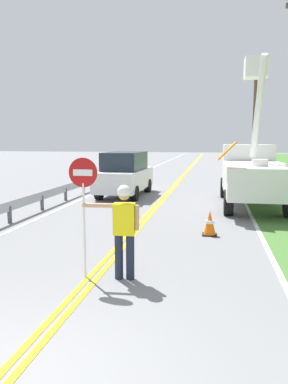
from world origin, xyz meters
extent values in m
cube|color=yellow|center=(-0.09, 20.00, 0.01)|extent=(0.11, 110.00, 0.01)
cube|color=yellow|center=(0.09, 20.00, 0.01)|extent=(0.11, 110.00, 0.01)
cube|color=silver|center=(3.60, 20.00, 0.01)|extent=(0.12, 110.00, 0.01)
cube|color=silver|center=(-3.60, 20.00, 0.01)|extent=(0.12, 110.00, 0.01)
cylinder|color=#1E2338|center=(0.72, 3.47, 0.44)|extent=(0.16, 0.16, 0.88)
cylinder|color=#1E2338|center=(0.50, 3.46, 0.44)|extent=(0.16, 0.16, 0.88)
cube|color=yellow|center=(0.61, 3.46, 1.18)|extent=(0.42, 0.27, 0.60)
cylinder|color=tan|center=(0.11, 3.43, 1.43)|extent=(0.60, 0.13, 0.09)
cylinder|color=tan|center=(0.85, 3.48, 1.21)|extent=(0.09, 0.09, 0.48)
sphere|color=tan|center=(0.61, 3.46, 1.65)|extent=(0.22, 0.22, 0.22)
sphere|color=white|center=(0.61, 3.46, 1.70)|extent=(0.25, 0.25, 0.25)
cylinder|color=silver|center=(-0.17, 3.41, 0.92)|extent=(0.04, 0.04, 1.85)
cylinder|color=#B71414|center=(-0.17, 3.41, 2.05)|extent=(0.56, 0.03, 0.56)
cube|color=white|center=(-0.17, 3.39, 2.05)|extent=(0.38, 0.01, 0.12)
cube|color=white|center=(3.82, 11.10, 1.21)|extent=(2.35, 4.63, 1.10)
cube|color=white|center=(3.78, 14.55, 1.46)|extent=(2.22, 2.13, 2.00)
cube|color=#1E2833|center=(3.77, 15.58, 1.76)|extent=(1.98, 0.08, 0.90)
cylinder|color=silver|center=(3.83, 10.18, 1.88)|extent=(0.56, 0.56, 0.24)
cylinder|color=silver|center=(3.82, 11.34, 3.76)|extent=(0.27, 2.52, 3.64)
cube|color=white|center=(3.80, 12.50, 5.51)|extent=(0.91, 0.91, 0.80)
cube|color=orange|center=(2.66, 9.28, 2.31)|extent=(0.60, 0.81, 0.59)
cylinder|color=black|center=(2.75, 14.34, 0.46)|extent=(0.33, 0.92, 0.92)
cylinder|color=black|center=(4.81, 14.36, 0.46)|extent=(0.33, 0.92, 0.92)
cylinder|color=black|center=(2.80, 10.05, 0.46)|extent=(0.33, 0.92, 0.92)
cube|color=silver|center=(-1.93, 13.90, 0.80)|extent=(1.97, 4.65, 0.92)
cube|color=#1E2833|center=(-1.93, 13.90, 1.68)|extent=(1.70, 2.90, 0.84)
cube|color=#EAEACC|center=(-1.45, 11.61, 0.85)|extent=(0.24, 0.07, 0.16)
cube|color=#EAEACC|center=(-2.55, 11.64, 0.85)|extent=(0.24, 0.07, 0.16)
cylinder|color=black|center=(-1.15, 12.46, 0.34)|extent=(0.30, 0.69, 0.68)
cylinder|color=black|center=(-2.79, 12.50, 0.34)|extent=(0.30, 0.69, 0.68)
cylinder|color=black|center=(-1.08, 15.31, 0.34)|extent=(0.30, 0.69, 0.68)
cylinder|color=black|center=(-2.71, 15.35, 0.34)|extent=(0.30, 0.69, 0.68)
cylinder|color=brown|center=(5.59, 30.24, 4.23)|extent=(0.28, 0.28, 8.47)
cube|color=brown|center=(5.59, 30.24, 7.87)|extent=(1.80, 0.14, 0.14)
cone|color=orange|center=(2.18, 7.11, 0.35)|extent=(0.36, 0.36, 0.70)
cylinder|color=white|center=(2.18, 7.11, 0.39)|extent=(0.25, 0.25, 0.08)
cube|color=black|center=(2.18, 7.11, 0.01)|extent=(0.40, 0.40, 0.03)
cube|color=#9EA0A3|center=(-4.20, 15.46, 0.55)|extent=(0.06, 32.00, 0.32)
cube|color=#4C4C51|center=(-4.20, 7.46, 0.28)|extent=(0.10, 0.10, 0.55)
cube|color=#4C4C51|center=(-4.20, 9.75, 0.28)|extent=(0.10, 0.10, 0.55)
cube|color=#4C4C51|center=(-4.20, 12.04, 0.28)|extent=(0.10, 0.10, 0.55)
cube|color=#4C4C51|center=(-4.20, 14.32, 0.28)|extent=(0.10, 0.10, 0.55)
cube|color=#4C4C51|center=(-4.20, 16.61, 0.28)|extent=(0.10, 0.10, 0.55)
cube|color=#4C4C51|center=(-4.20, 18.89, 0.28)|extent=(0.10, 0.10, 0.55)
cube|color=#4C4C51|center=(-4.20, 21.18, 0.28)|extent=(0.10, 0.10, 0.55)
cube|color=#4C4C51|center=(-4.20, 23.46, 0.28)|extent=(0.10, 0.10, 0.55)
cube|color=#4C4C51|center=(-4.20, 25.75, 0.28)|extent=(0.10, 0.10, 0.55)
cube|color=#4C4C51|center=(-4.20, 28.04, 0.28)|extent=(0.10, 0.10, 0.55)
cube|color=#4C4C51|center=(-4.20, 30.32, 0.28)|extent=(0.10, 0.10, 0.55)
camera|label=1|loc=(2.25, -3.09, 2.65)|focal=34.18mm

